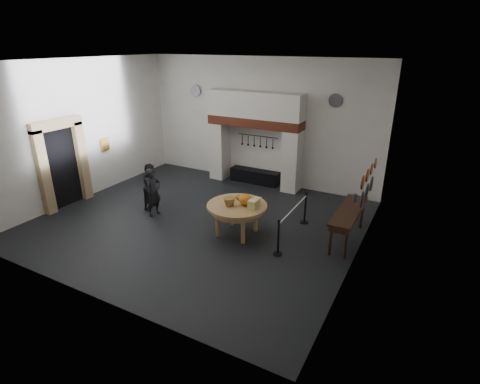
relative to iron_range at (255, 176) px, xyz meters
The scene contains 39 objects.
floor 3.73m from the iron_range, 90.00° to the right, with size 9.00×8.00×0.02m, color black.
ceiling 5.65m from the iron_range, 90.00° to the right, with size 9.00×8.00×0.02m, color silver.
wall_back 2.02m from the iron_range, 90.00° to the left, with size 9.00×0.02×4.50m, color white.
wall_front 7.97m from the iron_range, 90.00° to the right, with size 9.00×0.02×4.50m, color white.
wall_left 6.17m from the iron_range, 140.42° to the right, with size 0.02×8.00×4.50m, color white.
wall_right 6.17m from the iron_range, 39.58° to the right, with size 0.02×8.00×4.50m, color white.
chimney_pier_left 1.69m from the iron_range, behind, with size 0.55×0.70×2.15m, color silver.
chimney_pier_right 1.69m from the iron_range, ahead, with size 0.55×0.70×2.15m, color silver.
hearth_brick_band 2.06m from the iron_range, 90.00° to the right, with size 3.50×0.72×0.32m, color #9E442B.
chimney_hood 2.67m from the iron_range, 90.00° to the right, with size 3.50×0.70×0.90m, color silver.
iron_range is the anchor object (origin of this frame).
utensil_rail 1.51m from the iron_range, 90.00° to the left, with size 0.02×0.02×1.60m, color black.
door_recess 6.58m from the iron_range, 133.44° to the right, with size 0.04×1.10×2.50m, color black.
door_jamb_near 7.05m from the iron_range, 128.94° to the right, with size 0.22×0.30×2.60m, color tan.
door_jamb_far 6.04m from the iron_range, 137.45° to the right, with size 0.22×0.30×2.60m, color tan.
door_lintel 6.87m from the iron_range, 132.86° to the right, with size 0.22×1.70×0.30m, color tan.
wall_plaque 5.49m from the iron_range, 146.73° to the right, with size 0.05×0.34×0.44m, color gold.
work_table 4.13m from the iron_range, 70.76° to the right, with size 1.63×1.63×0.07m, color tan.
pumpkin 4.14m from the iron_range, 67.63° to the right, with size 0.36×0.36×0.31m, color orange.
cheese_block_big 4.39m from the iron_range, 64.71° to the right, with size 0.22×0.22×0.24m, color #E2DD87.
cheese_block_small 4.11m from the iron_range, 63.15° to the right, with size 0.18×0.18×0.20m, color #F0D18F.
wicker_basket 4.25m from the iron_range, 73.37° to the right, with size 0.32×0.32×0.22m, color olive.
bread_loaf 3.79m from the iron_range, 70.44° to the right, with size 0.31×0.18×0.13m, color #9F5C38.
visitor_near 4.28m from the iron_range, 109.99° to the right, with size 0.54×0.36×1.49m, color black.
visitor_far 4.07m from the iron_range, 117.28° to the right, with size 0.71×0.55×1.46m, color black.
side_table 5.01m from the iron_range, 34.46° to the right, with size 0.55×2.20×0.06m, color #322012.
pewter_jug 4.72m from the iron_range, 28.36° to the right, with size 0.12×0.12×0.22m, color #535258.
copper_pan_a 5.93m from the iron_range, 38.28° to the right, with size 0.34×0.34×0.03m, color #C6662D.
copper_pan_b 5.62m from the iron_range, 33.66° to the right, with size 0.32×0.32×0.03m, color #C6662D.
copper_pan_c 5.35m from the iron_range, 28.48° to the right, with size 0.30×0.30×0.03m, color #C6662D.
copper_pan_d 5.13m from the iron_range, 22.75° to the right, with size 0.28×0.28×0.03m, color #C6662D.
pewter_plate_left 5.69m from the iron_range, 36.66° to the right, with size 0.40×0.40×0.03m, color #4C4C51.
pewter_plate_mid 5.36m from the iron_range, 31.38° to the right, with size 0.40×0.40×0.03m, color #4C4C51.
pewter_plate_right 5.08m from the iron_range, 25.42° to the right, with size 0.40×0.40×0.03m, color #4C4C51.
pewter_plate_back_left 4.01m from the iron_range, behind, with size 0.44×0.44×0.03m, color #4C4C51.
pewter_plate_back_right 4.01m from the iron_range, ahead, with size 0.44×0.44×0.03m, color #4C4C51.
barrier_post_near 5.15m from the iron_range, 57.45° to the right, with size 0.05×0.05×0.90m, color black.
barrier_post_far 3.63m from the iron_range, 40.18° to the right, with size 0.05×0.05×0.90m, color black.
barrier_rope 4.38m from the iron_range, 50.33° to the right, with size 0.04×0.04×2.00m, color silver.
Camera 1 is at (5.78, -8.21, 4.96)m, focal length 28.00 mm.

